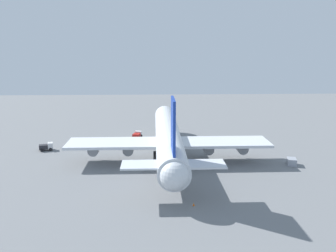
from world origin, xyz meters
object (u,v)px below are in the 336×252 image
Objects in this scene: cargo_container_fore at (292,162)px; catering_truck at (137,135)px; safety_cone_nose at (160,132)px; cargo_airplane at (168,137)px; safety_cone_tail at (194,204)px; pushback_tractor at (46,147)px.

catering_truck is at bearing 54.07° from cargo_container_fore.
cargo_airplane is at bearing -176.60° from safety_cone_nose.
pushback_tractor is at bearing 44.91° from safety_cone_tail.
pushback_tractor is at bearing 75.12° from cargo_airplane.
pushback_tractor is 0.97× the size of catering_truck.
cargo_airplane is 15.71× the size of pushback_tractor.
catering_truck reaches higher than safety_cone_nose.
cargo_airplane reaches higher than catering_truck.
safety_cone_nose is 59.55m from safety_cone_tail.
cargo_container_fore reaches higher than safety_cone_nose.
catering_truck is 49.91m from cargo_container_fore.
cargo_airplane is 25.03m from catering_truck.
safety_cone_nose is (36.42, 32.93, -0.55)m from cargo_container_fore.
pushback_tractor is 54.68m from safety_cone_tail.
safety_cone_tail is (-29.45, -3.69, -5.77)m from cargo_airplane.
catering_truck is (13.44, -25.65, -0.06)m from pushback_tractor.
catering_truck is (22.71, 9.26, -5.00)m from cargo_airplane.
pushback_tractor is 39.01m from safety_cone_nose.
safety_cone_nose is 1.12× the size of safety_cone_tail.
catering_truck is at bearing 22.17° from cargo_airplane.
safety_cone_nose is at bearing 5.27° from safety_cone_tail.
safety_cone_tail is (-59.29, -5.47, -0.04)m from safety_cone_nose.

